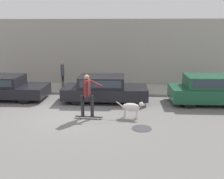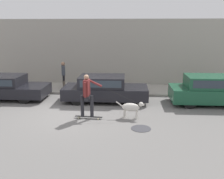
% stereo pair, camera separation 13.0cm
% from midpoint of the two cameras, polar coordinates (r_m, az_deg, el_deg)
% --- Properties ---
extents(ground_plane, '(36.00, 36.00, 0.00)m').
position_cam_midpoint_polar(ground_plane, '(11.11, -7.58, -5.40)').
color(ground_plane, slate).
extents(back_wall, '(32.00, 0.30, 4.01)m').
position_cam_midpoint_polar(back_wall, '(16.35, -3.19, 8.07)').
color(back_wall, '#9E998E').
rests_on(back_wall, ground_plane).
extents(sidewalk_curb, '(30.00, 2.49, 0.10)m').
position_cam_midpoint_polar(sidewalk_curb, '(15.30, -3.88, 0.23)').
color(sidewalk_curb, '#A39E93').
rests_on(sidewalk_curb, ground_plane).
extents(parked_car_0, '(4.46, 1.85, 1.20)m').
position_cam_midpoint_polar(parked_car_0, '(14.31, -22.46, 0.46)').
color(parked_car_0, black).
rests_on(parked_car_0, ground_plane).
extents(parked_car_1, '(4.14, 1.82, 1.26)m').
position_cam_midpoint_polar(parked_car_1, '(12.74, -1.35, 0.10)').
color(parked_car_1, black).
rests_on(parked_car_1, ground_plane).
extents(parked_car_2, '(3.97, 1.84, 1.36)m').
position_cam_midpoint_polar(parked_car_2, '(13.15, 21.20, -0.21)').
color(parked_car_2, black).
rests_on(parked_car_2, ground_plane).
extents(dog, '(1.14, 0.42, 0.70)m').
position_cam_midpoint_polar(dog, '(10.48, 4.60, -3.92)').
color(dog, beige).
rests_on(dog, ground_plane).
extents(skateboarder, '(2.63, 0.56, 1.79)m').
position_cam_midpoint_polar(skateboarder, '(10.29, -5.07, -0.95)').
color(skateboarder, beige).
rests_on(skateboarder, ground_plane).
extents(pedestrian_with_bag, '(0.32, 0.67, 1.52)m').
position_cam_midpoint_polar(pedestrian_with_bag, '(15.23, -10.29, 3.38)').
color(pedestrian_with_bag, brown).
rests_on(pedestrian_with_bag, sidewalk_curb).
extents(manhole_cover, '(0.72, 0.72, 0.01)m').
position_cam_midpoint_polar(manhole_cover, '(9.62, 6.73, -8.42)').
color(manhole_cover, '#38383D').
rests_on(manhole_cover, ground_plane).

